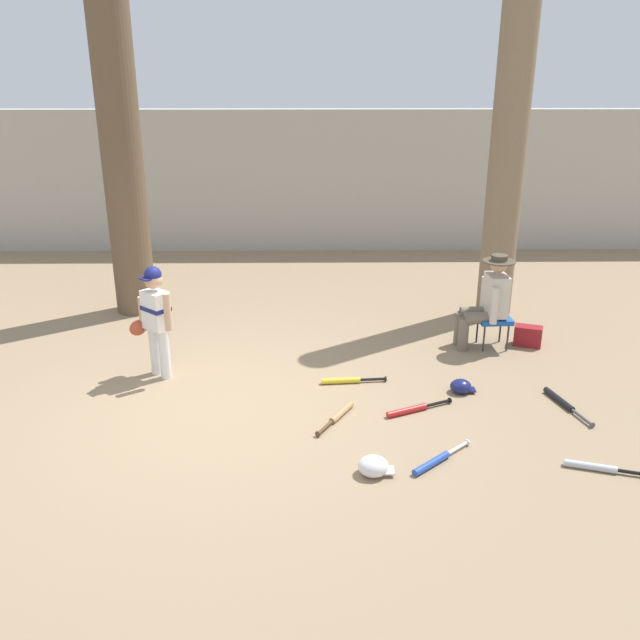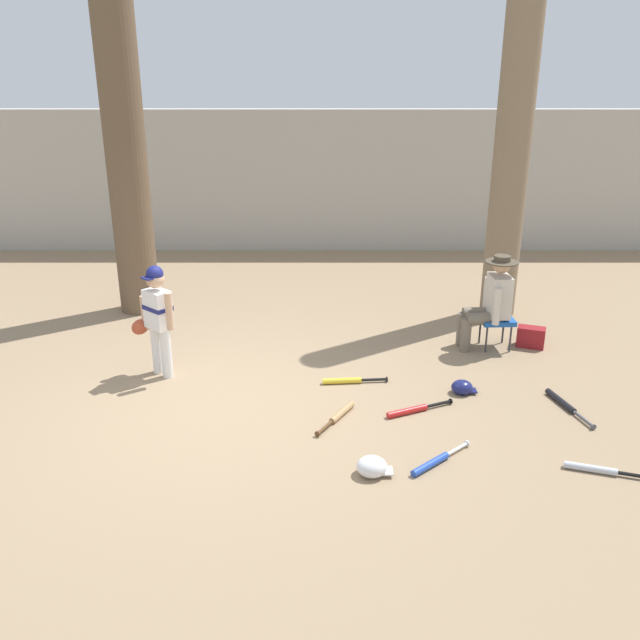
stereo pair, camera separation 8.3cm
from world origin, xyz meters
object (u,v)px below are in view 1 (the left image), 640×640
Objects in this scene: bat_yellow_trainer at (346,380)px; batting_helmet_navy at (461,387)px; tree_near_player at (120,133)px; bat_red_barrel at (412,409)px; tree_behind_spectator at (508,151)px; bat_wood_tan at (339,415)px; folding_stool at (494,320)px; handbag_beside_stool at (528,336)px; batting_helmet_white at (373,466)px; seated_spectator at (488,299)px; bat_aluminum_silver at (598,467)px; bat_blue_youth at (436,461)px; bat_black_composite at (562,402)px; young_ballplayer at (155,315)px.

batting_helmet_navy is (1.24, -0.24, 0.04)m from bat_yellow_trainer.
tree_near_player reaches higher than bat_red_barrel.
bat_wood_tan is at bearing -126.88° from tree_behind_spectator.
folding_stool is 2.16m from bat_red_barrel.
batting_helmet_white is at bearing -127.58° from handbag_beside_stool.
bat_yellow_trainer is (-1.80, -1.03, -0.61)m from seated_spectator.
folding_stool is at bearing 58.45° from batting_helmet_white.
bat_blue_youth is (-1.41, 0.12, 0.00)m from bat_aluminum_silver.
bat_wood_tan is at bearing -174.17° from bat_black_composite.
batting_helmet_white is at bearing -85.36° from bat_yellow_trainer.
bat_red_barrel is at bearing 94.48° from bat_blue_youth.
bat_yellow_trainer is at bearing -155.76° from handbag_beside_stool.
tree_behind_spectator is at bearing 88.34° from bat_aluminum_silver.
handbag_beside_stool is 2.86m from bat_aluminum_silver.
tree_near_player is 9.13× the size of bat_wood_tan.
folding_stool is (4.83, -1.44, -2.14)m from tree_near_player.
young_ballplayer reaches higher than seated_spectator.
handbag_beside_stool is at bearing 36.92° from bat_wood_tan.
bat_yellow_trainer is 1.27m from batting_helmet_navy.
bat_black_composite and bat_blue_youth have the same top height.
folding_stool reaches higher than handbag_beside_stool.
tree_near_player is 8.11× the size of bat_aluminum_silver.
bat_yellow_trainer is (-2.36, -1.06, -0.10)m from handbag_beside_stool.
handbag_beside_stool reaches higher than bat_wood_tan.
batting_helmet_white is at bearing -179.21° from bat_aluminum_silver.
bat_aluminum_silver is (4.27, -2.03, -0.71)m from young_ballplayer.
bat_yellow_trainer is 2.65× the size of batting_helmet_navy.
tree_behind_spectator is 19.07× the size of batting_helmet_navy.
bat_blue_youth is 0.97m from bat_red_barrel.
tree_near_player reaches higher than handbag_beside_stool.
bat_blue_youth is (3.65, -4.14, -2.47)m from tree_near_player.
young_ballplayer is at bearing 161.47° from bat_red_barrel.
seated_spectator is 1.48× the size of bat_black_composite.
bat_black_composite is 1.06m from batting_helmet_navy.
bat_aluminum_silver is at bearing -83.26° from seated_spectator.
tree_near_player is 8.17× the size of bat_red_barrel.
tree_near_player is at bearing 149.66° from bat_black_composite.
folding_stool reaches higher than bat_aluminum_silver.
tree_behind_spectator reaches higher than bat_black_composite.
seated_spectator is 1.76m from bat_black_composite.
tree_behind_spectator reaches higher than seated_spectator.
handbag_beside_stool reaches higher than bat_blue_youth.
bat_wood_tan is at bearing -27.09° from young_ballplayer.
batting_helmet_navy is at bearing -111.23° from tree_behind_spectator.
batting_helmet_white is (-1.09, -1.57, 0.01)m from batting_helmet_navy.
seated_spectator is 1.64× the size of bat_aluminum_silver.
bat_yellow_trainer is (2.13, -0.24, -0.71)m from young_ballplayer.
bat_black_composite is at bearing -74.08° from seated_spectator.
batting_helmet_white is (-1.98, -0.03, 0.05)m from bat_aluminum_silver.
bat_wood_tan is 1.20m from bat_blue_youth.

